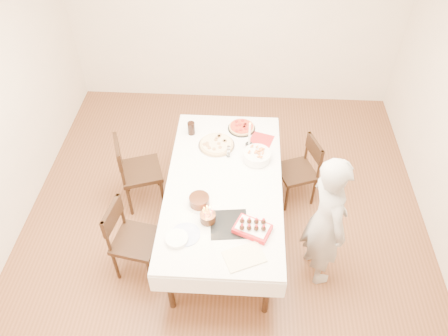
# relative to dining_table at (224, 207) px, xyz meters

# --- Properties ---
(floor) EXTENTS (5.00, 5.00, 0.00)m
(floor) POSITION_rel_dining_table_xyz_m (0.00, 0.02, -0.38)
(floor) COLOR brown
(floor) RESTS_ON ground
(wall_back) EXTENTS (4.50, 0.04, 2.70)m
(wall_back) POSITION_rel_dining_table_xyz_m (0.00, 2.52, 0.98)
(wall_back) COLOR beige
(wall_back) RESTS_ON floor
(dining_table) EXTENTS (1.37, 2.25, 0.75)m
(dining_table) POSITION_rel_dining_table_xyz_m (0.00, 0.00, 0.00)
(dining_table) COLOR white
(dining_table) RESTS_ON floor
(chair_right_savory) EXTENTS (0.54, 0.54, 0.83)m
(chair_right_savory) POSITION_rel_dining_table_xyz_m (0.79, 0.53, 0.04)
(chair_right_savory) COLOR black
(chair_right_savory) RESTS_ON floor
(chair_left_savory) EXTENTS (0.60, 0.60, 0.93)m
(chair_left_savory) POSITION_rel_dining_table_xyz_m (-0.95, 0.40, 0.09)
(chair_left_savory) COLOR black
(chair_left_savory) RESTS_ON floor
(chair_left_dessert) EXTENTS (0.53, 0.53, 0.89)m
(chair_left_dessert) POSITION_rel_dining_table_xyz_m (-0.82, -0.52, 0.07)
(chair_left_dessert) COLOR black
(chair_left_dessert) RESTS_ON floor
(person) EXTENTS (0.52, 0.64, 1.53)m
(person) POSITION_rel_dining_table_xyz_m (0.96, -0.44, 0.39)
(person) COLOR #A9A39F
(person) RESTS_ON floor
(pizza_white) EXTENTS (0.46, 0.46, 0.04)m
(pizza_white) POSITION_rel_dining_table_xyz_m (-0.11, 0.55, 0.40)
(pizza_white) COLOR beige
(pizza_white) RESTS_ON dining_table
(pizza_pepperoni) EXTENTS (0.39, 0.39, 0.04)m
(pizza_pepperoni) POSITION_rel_dining_table_xyz_m (0.15, 0.85, 0.40)
(pizza_pepperoni) COLOR red
(pizza_pepperoni) RESTS_ON dining_table
(red_placemat) EXTENTS (0.30, 0.30, 0.01)m
(red_placemat) POSITION_rel_dining_table_xyz_m (0.37, 0.66, 0.38)
(red_placemat) COLOR #B21E1E
(red_placemat) RESTS_ON dining_table
(pasta_bowl) EXTENTS (0.34, 0.34, 0.09)m
(pasta_bowl) POSITION_rel_dining_table_xyz_m (0.32, 0.35, 0.43)
(pasta_bowl) COLOR white
(pasta_bowl) RESTS_ON dining_table
(taper_candle) EXTENTS (0.10, 0.10, 0.37)m
(taper_candle) POSITION_rel_dining_table_xyz_m (0.24, 0.52, 0.56)
(taper_candle) COLOR white
(taper_candle) RESTS_ON dining_table
(shaker_pair) EXTENTS (0.09, 0.09, 0.10)m
(shaker_pair) POSITION_rel_dining_table_xyz_m (0.02, 0.38, 0.43)
(shaker_pair) COLOR white
(shaker_pair) RESTS_ON dining_table
(cola_glass) EXTENTS (0.10, 0.10, 0.15)m
(cola_glass) POSITION_rel_dining_table_xyz_m (-0.40, 0.74, 0.45)
(cola_glass) COLOR black
(cola_glass) RESTS_ON dining_table
(layer_cake) EXTENTS (0.27, 0.27, 0.10)m
(layer_cake) POSITION_rel_dining_table_xyz_m (-0.22, -0.29, 0.42)
(layer_cake) COLOR #371A0D
(layer_cake) RESTS_ON dining_table
(cake_board) EXTENTS (0.37, 0.37, 0.01)m
(cake_board) POSITION_rel_dining_table_xyz_m (0.07, -0.51, 0.38)
(cake_board) COLOR black
(cake_board) RESTS_ON dining_table
(birthday_cake) EXTENTS (0.15, 0.15, 0.15)m
(birthday_cake) POSITION_rel_dining_table_xyz_m (-0.12, -0.48, 0.46)
(birthday_cake) COLOR #3E2111
(birthday_cake) RESTS_ON dining_table
(strawberry_box) EXTENTS (0.37, 0.32, 0.08)m
(strawberry_box) POSITION_rel_dining_table_xyz_m (0.29, -0.57, 0.41)
(strawberry_box) COLOR red
(strawberry_box) RESTS_ON dining_table
(box_lid) EXTENTS (0.40, 0.34, 0.03)m
(box_lid) POSITION_rel_dining_table_xyz_m (0.22, -0.85, 0.38)
(box_lid) COLOR beige
(box_lid) RESTS_ON dining_table
(plate_stack) EXTENTS (0.20, 0.20, 0.04)m
(plate_stack) POSITION_rel_dining_table_xyz_m (-0.37, -0.71, 0.40)
(plate_stack) COLOR white
(plate_stack) RESTS_ON dining_table
(china_plate) EXTENTS (0.34, 0.34, 0.01)m
(china_plate) POSITION_rel_dining_table_xyz_m (-0.31, -0.65, 0.38)
(china_plate) COLOR white
(china_plate) RESTS_ON dining_table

